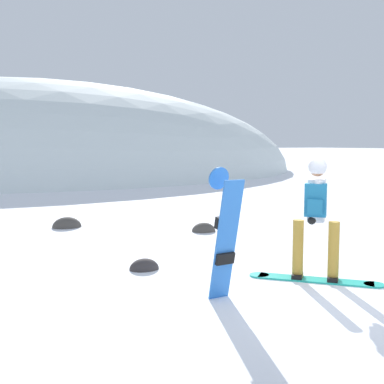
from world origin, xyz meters
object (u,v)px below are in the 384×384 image
(spare_snowboard, at_px, (225,234))
(rock_mid, at_px, (204,231))
(snowboarder_main, at_px, (316,216))
(rock_dark, at_px, (144,269))
(rock_small, at_px, (67,227))

(spare_snowboard, height_order, rock_mid, spare_snowboard)
(snowboarder_main, height_order, spare_snowboard, snowboarder_main)
(rock_dark, relative_size, rock_small, 0.70)
(rock_small, bearing_deg, spare_snowboard, -89.47)
(rock_small, bearing_deg, rock_mid, -40.63)
(snowboarder_main, distance_m, rock_dark, 2.68)
(snowboarder_main, relative_size, rock_small, 2.59)
(rock_mid, bearing_deg, rock_dark, -137.51)
(spare_snowboard, bearing_deg, snowboarder_main, 1.96)
(snowboarder_main, height_order, rock_dark, snowboarder_main)
(spare_snowboard, bearing_deg, rock_dark, 95.74)
(rock_dark, bearing_deg, rock_small, 88.28)
(rock_mid, xyz_separation_m, rock_small, (-2.39, 2.05, 0.00))
(rock_dark, relative_size, rock_mid, 0.86)
(spare_snowboard, bearing_deg, rock_mid, 60.85)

